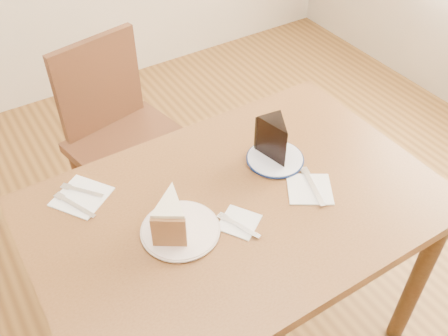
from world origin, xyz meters
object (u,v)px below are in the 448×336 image
carrot_cake (171,214)px  chocolate_cake (277,142)px  plate_navy (275,159)px  plate_cream (180,230)px  table (237,224)px  chair_far (125,138)px

carrot_cake → chocolate_cake: size_ratio=1.02×
plate_navy → chocolate_cake: size_ratio=1.46×
plate_cream → carrot_cake: carrot_cake is taller
table → chocolate_cake: chocolate_cake is taller
table → plate_cream: 0.22m
chair_far → carrot_cake: size_ratio=7.23×
table → chair_far: chair_far is taller
plate_cream → plate_navy: (0.40, 0.10, 0.00)m
table → plate_cream: (-0.20, -0.01, 0.10)m
chair_far → plate_cream: bearing=68.4°
table → carrot_cake: size_ratio=9.61×
table → carrot_cake: 0.27m
chair_far → chocolate_cake: bearing=100.8°
plate_navy → carrot_cake: 0.43m
table → chocolate_cake: 0.29m
table → plate_cream: plate_cream is taller
plate_cream → carrot_cake: bearing=121.0°
plate_navy → chair_far: bearing=111.9°
plate_cream → chocolate_cake: (0.41, 0.11, 0.07)m
plate_cream → chocolate_cake: size_ratio=1.75×
plate_cream → plate_navy: same height
table → plate_navy: (0.20, 0.09, 0.10)m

